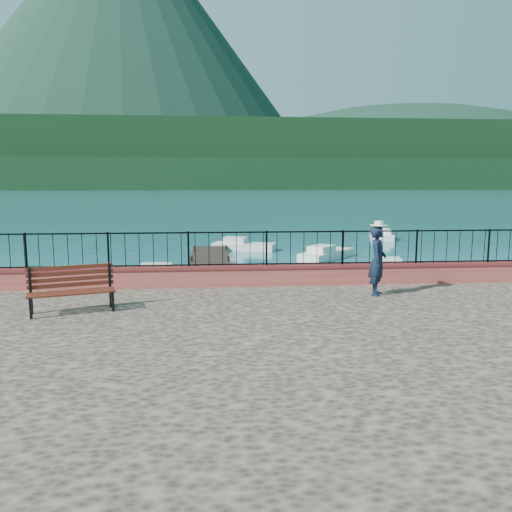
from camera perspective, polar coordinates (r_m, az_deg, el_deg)
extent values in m
plane|color=#19596B|center=(11.19, 4.82, -13.21)|extent=(2000.00, 2000.00, 0.00)
cube|color=#AF533F|center=(14.30, 2.40, -2.19)|extent=(28.00, 0.46, 0.58)
cube|color=black|center=(14.18, 2.42, 0.85)|extent=(27.00, 0.05, 0.95)
cube|color=#2D231C|center=(22.60, -5.36, -1.76)|extent=(2.00, 16.00, 0.30)
cube|color=black|center=(310.29, -4.66, 9.24)|extent=(900.00, 60.00, 18.00)
cube|color=black|center=(370.68, -4.74, 11.10)|extent=(900.00, 120.00, 44.00)
cone|color=#142D23|center=(743.62, -15.09, 22.57)|extent=(560.00, 560.00, 380.00)
ellipsoid|color=#142D23|center=(611.88, 16.47, 7.64)|extent=(448.00, 384.00, 180.00)
cube|color=black|center=(12.02, -20.23, -5.01)|extent=(1.96, 1.10, 0.47)
cube|color=maroon|center=(12.20, -20.40, -2.34)|extent=(1.81, 0.63, 0.57)
imported|color=black|center=(13.30, 13.72, -0.51)|extent=(0.67, 0.78, 1.82)
cylinder|color=silver|center=(13.19, 13.86, 3.65)|extent=(0.44, 0.44, 0.12)
cube|color=silver|center=(21.03, -9.91, -1.92)|extent=(3.66, 1.41, 0.80)
cube|color=silver|center=(23.22, 15.96, -1.15)|extent=(3.45, 1.96, 0.80)
cube|color=silver|center=(27.52, 8.10, 0.54)|extent=(3.69, 3.90, 0.80)
cube|color=silver|center=(30.81, -1.39, 1.45)|extent=(4.04, 2.44, 0.80)
cube|color=white|center=(38.16, 14.14, 2.54)|extent=(2.09, 4.27, 0.80)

